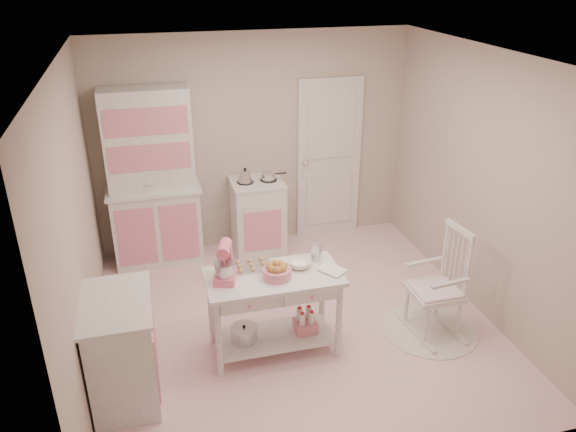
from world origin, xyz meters
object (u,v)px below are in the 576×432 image
object	(u,v)px
rocking_chair	(436,282)
work_table	(274,313)
base_cabinet	(122,350)
stove	(258,216)
stand_mixer	(225,263)
hutch	(152,180)
bread_basket	(277,273)

from	to	relation	value
rocking_chair	work_table	xyz separation A→B (m)	(-1.54, 0.12, -0.15)
base_cabinet	rocking_chair	size ratio (longest dim) A/B	0.84
stove	stand_mixer	distance (m)	2.12
rocking_chair	stand_mixer	distance (m)	2.01
stand_mixer	hutch	bearing A→B (deg)	121.29
rocking_chair	work_table	size ratio (longest dim) A/B	0.92
hutch	stove	world-z (taller)	hutch
work_table	bread_basket	distance (m)	0.45
rocking_chair	bread_basket	distance (m)	1.55
stove	bread_basket	bearing A→B (deg)	-97.15
stove	work_table	xyz separation A→B (m)	(-0.27, -1.95, -0.06)
hutch	stand_mixer	world-z (taller)	hutch
work_table	stand_mixer	bearing A→B (deg)	177.27
work_table	stand_mixer	size ratio (longest dim) A/B	3.53
hutch	work_table	distance (m)	2.30
rocking_chair	stove	bearing A→B (deg)	115.55
bread_basket	hutch	bearing A→B (deg)	114.79
rocking_chair	bread_basket	bearing A→B (deg)	171.46
stove	base_cabinet	bearing A→B (deg)	-125.68
stove	bread_basket	world-z (taller)	stove
stove	stand_mixer	bearing A→B (deg)	-109.68
stove	stand_mixer	world-z (taller)	stand_mixer
stand_mixer	rocking_chair	bearing A→B (deg)	12.93
stove	bread_basket	xyz separation A→B (m)	(-0.25, -2.00, 0.39)
work_table	bread_basket	world-z (taller)	bread_basket
hutch	bread_basket	size ratio (longest dim) A/B	8.32
stove	base_cabinet	world-z (taller)	same
base_cabinet	stand_mixer	distance (m)	1.08
base_cabinet	rocking_chair	world-z (taller)	rocking_chair
work_table	hutch	bearing A→B (deg)	114.86
base_cabinet	bread_basket	distance (m)	1.41
rocking_chair	bread_basket	size ratio (longest dim) A/B	4.40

